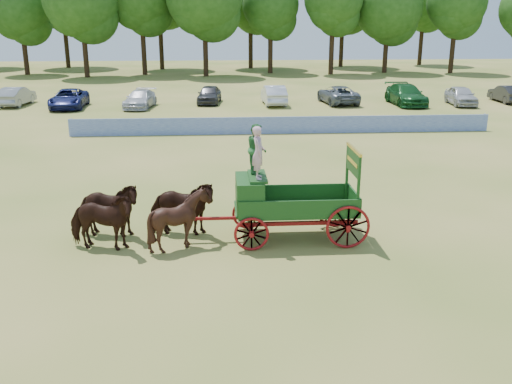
# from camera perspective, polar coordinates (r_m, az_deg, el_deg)

# --- Properties ---
(ground) EXTENTS (160.00, 160.00, 0.00)m
(ground) POSITION_cam_1_polar(r_m,az_deg,el_deg) (18.72, 12.10, -5.05)
(ground) COLOR #AB904D
(ground) RESTS_ON ground
(horse_lead_left) EXTENTS (2.36, 1.41, 1.87)m
(horse_lead_left) POSITION_cam_1_polar(r_m,az_deg,el_deg) (18.13, -15.23, -2.87)
(horse_lead_left) COLOR black
(horse_lead_left) RESTS_ON ground
(horse_lead_right) EXTENTS (2.33, 1.32, 1.87)m
(horse_lead_right) POSITION_cam_1_polar(r_m,az_deg,el_deg) (19.14, -14.62, -1.74)
(horse_lead_right) COLOR black
(horse_lead_right) RESTS_ON ground
(horse_wheel_left) EXTENTS (2.02, 1.89, 1.87)m
(horse_wheel_left) POSITION_cam_1_polar(r_m,az_deg,el_deg) (17.80, -7.63, -2.75)
(horse_wheel_left) COLOR black
(horse_wheel_left) RESTS_ON ground
(horse_wheel_right) EXTENTS (2.32, 1.29, 1.87)m
(horse_wheel_right) POSITION_cam_1_polar(r_m,az_deg,el_deg) (18.84, -7.43, -1.62)
(horse_wheel_right) COLOR black
(horse_wheel_right) RESTS_ON ground
(farm_dray) EXTENTS (6.00, 2.00, 3.78)m
(farm_dray) POSITION_cam_1_polar(r_m,az_deg,el_deg) (18.16, 1.72, 0.23)
(farm_dray) COLOR maroon
(farm_dray) RESTS_ON ground
(sponsor_banner) EXTENTS (26.00, 0.08, 1.05)m
(sponsor_banner) POSITION_cam_1_polar(r_m,az_deg,el_deg) (35.45, 2.72, 6.69)
(sponsor_banner) COLOR #1D399D
(sponsor_banner) RESTS_ON ground
(parked_cars) EXTENTS (58.33, 7.30, 1.64)m
(parked_cars) POSITION_cam_1_polar(r_m,az_deg,el_deg) (47.61, 7.11, 9.55)
(parked_cars) COLOR silver
(parked_cars) RESTS_ON ground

